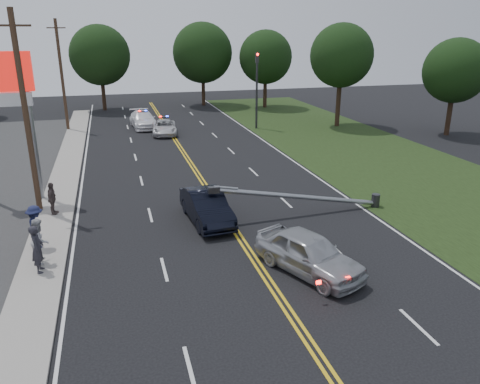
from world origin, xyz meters
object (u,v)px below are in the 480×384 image
object	(u,v)px
utility_pole_far	(62,75)
bystander_b	(40,240)
fallen_streetlight	(309,197)
waiting_sedan	(309,253)
emergency_b	(143,120)
pylon_sign	(2,92)
bystander_d	(52,199)
traffic_signal	(257,84)
utility_pole_mid	(26,115)
crashed_sedan	(207,207)
bystander_a	(38,249)
emergency_a	(164,127)
bystander_c	(36,227)

from	to	relation	value
utility_pole_far	bystander_b	distance (m)	28.50
fallen_streetlight	waiting_sedan	xyz separation A→B (m)	(-2.46, -5.71, -0.11)
utility_pole_far	emergency_b	distance (m)	8.26
waiting_sedan	bystander_b	size ratio (longest dim) A/B	2.57
pylon_sign	bystander_d	distance (m)	6.14
traffic_signal	emergency_b	size ratio (longest dim) A/B	1.32
utility_pole_mid	bystander_d	size ratio (longest dim) A/B	6.00
utility_pole_far	bystander_d	size ratio (longest dim) A/B	6.00
traffic_signal	waiting_sedan	size ratio (longest dim) A/B	1.49
crashed_sedan	traffic_signal	bearing A→B (deg)	61.84
fallen_streetlight	utility_pole_far	world-z (taller)	utility_pole_far
bystander_a	emergency_b	bearing A→B (deg)	-12.08
fallen_streetlight	emergency_a	bearing A→B (deg)	102.44
traffic_signal	fallen_streetlight	world-z (taller)	traffic_signal
crashed_sedan	bystander_c	size ratio (longest dim) A/B	2.50
waiting_sedan	bystander_a	size ratio (longest dim) A/B	2.49
traffic_signal	waiting_sedan	bearing A→B (deg)	-103.34
pylon_sign	emergency_a	distance (m)	19.27
pylon_sign	utility_pole_far	xyz separation A→B (m)	(1.30, 20.00, -0.91)
utility_pole_far	crashed_sedan	distance (m)	27.21
emergency_a	crashed_sedan	bearing A→B (deg)	-85.76
crashed_sedan	bystander_c	bearing A→B (deg)	-176.40
pylon_sign	waiting_sedan	world-z (taller)	pylon_sign
traffic_signal	bystander_c	distance (m)	28.55
utility_pole_far	bystander_a	size ratio (longest dim) A/B	5.24
utility_pole_mid	utility_pole_far	xyz separation A→B (m)	(0.00, 22.00, 0.00)
traffic_signal	emergency_a	size ratio (longest dim) A/B	1.55
waiting_sedan	emergency_b	size ratio (longest dim) A/B	0.89
traffic_signal	fallen_streetlight	size ratio (longest dim) A/B	0.75
emergency_b	utility_pole_far	bearing A→B (deg)	169.40
waiting_sedan	bystander_a	bearing A→B (deg)	141.50
pylon_sign	traffic_signal	distance (m)	24.75
fallen_streetlight	emergency_a	world-z (taller)	fallen_streetlight
traffic_signal	fallen_streetlight	distance (m)	22.62
utility_pole_far	bystander_a	bearing A→B (deg)	-88.35
pylon_sign	crashed_sedan	size ratio (longest dim) A/B	1.69
waiting_sedan	bystander_b	xyz separation A→B (m)	(-10.13, 3.51, 0.24)
emergency_b	bystander_c	bearing A→B (deg)	-109.24
fallen_streetlight	bystander_c	size ratio (longest dim) A/B	4.96
traffic_signal	bystander_b	xyz separation A→B (m)	(-16.69, -24.19, -3.16)
traffic_signal	bystander_a	xyz separation A→B (m)	(-16.66, -25.06, -3.13)
fallen_streetlight	utility_pole_mid	bearing A→B (deg)	163.36
utility_pole_mid	bystander_b	world-z (taller)	utility_pole_mid
utility_pole_far	crashed_sedan	world-z (taller)	utility_pole_far
utility_pole_mid	emergency_a	xyz separation A→B (m)	(8.61, 17.63, -4.45)
emergency_b	bystander_d	world-z (taller)	bystander_d
bystander_a	bystander_d	xyz separation A→B (m)	(-0.07, 6.24, -0.12)
pylon_sign	waiting_sedan	distance (m)	17.71
utility_pole_mid	emergency_a	world-z (taller)	utility_pole_mid
utility_pole_far	emergency_b	bearing A→B (deg)	-5.42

